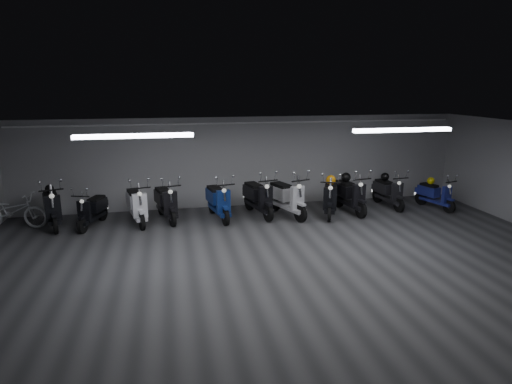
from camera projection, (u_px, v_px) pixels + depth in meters
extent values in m
cube|color=#323335|center=(287.00, 268.00, 9.14)|extent=(14.00, 10.00, 0.01)
cube|color=slate|center=(289.00, 135.00, 8.45)|extent=(14.00, 10.00, 0.01)
cube|color=gray|center=(245.00, 162.00, 13.56)|extent=(14.00, 0.01, 2.80)
cube|color=gray|center=(431.00, 346.00, 4.04)|extent=(14.00, 0.01, 2.80)
cube|color=white|center=(134.00, 136.00, 8.85)|extent=(2.40, 0.18, 0.08)
cube|color=white|center=(403.00, 130.00, 10.00)|extent=(2.40, 0.18, 0.08)
cylinder|color=white|center=(245.00, 123.00, 13.18)|extent=(13.60, 0.05, 0.05)
imported|color=white|center=(12.00, 207.00, 11.54)|extent=(1.88, 0.95, 1.16)
sphere|color=orange|center=(331.00, 180.00, 12.82)|extent=(0.29, 0.29, 0.29)
sphere|color=black|center=(49.00, 189.00, 11.76)|extent=(0.23, 0.23, 0.23)
sphere|color=black|center=(346.00, 177.00, 13.10)|extent=(0.29, 0.29, 0.29)
sphere|color=black|center=(385.00, 177.00, 13.65)|extent=(0.26, 0.26, 0.26)
sphere|color=#CFBC0C|center=(431.00, 181.00, 13.47)|extent=(0.23, 0.23, 0.23)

